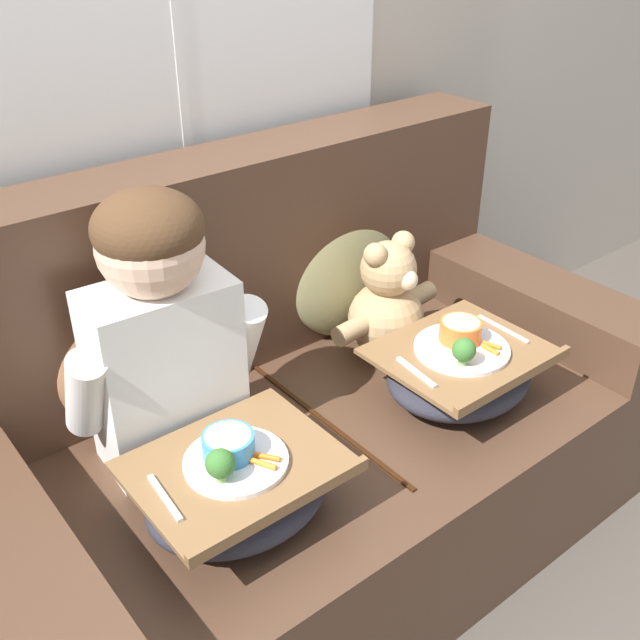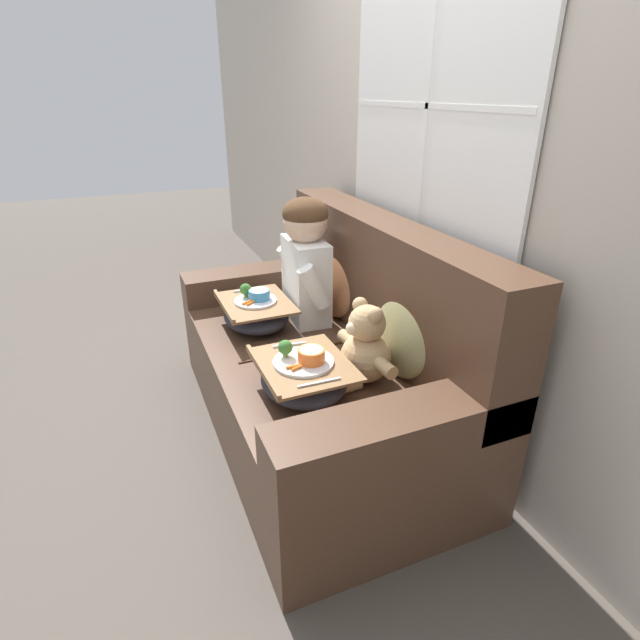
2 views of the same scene
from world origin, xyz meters
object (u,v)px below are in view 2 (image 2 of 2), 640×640
Objects in this scene: throw_pillow_behind_child at (339,278)px; throw_pillow_behind_teddy at (406,329)px; lap_tray_teddy at (304,376)px; lap_tray_child at (256,313)px; couch at (329,363)px; child_figure at (306,255)px; teddy_bear at (365,348)px.

throw_pillow_behind_child reaches higher than throw_pillow_behind_teddy.
throw_pillow_behind_teddy is 1.04× the size of lap_tray_teddy.
lap_tray_child is 1.01× the size of lap_tray_teddy.
couch reaches higher than throw_pillow_behind_teddy.
child_figure is 1.56× the size of lap_tray_teddy.
lap_tray_child is (-0.68, -0.46, -0.12)m from throw_pillow_behind_teddy.
couch is 4.67× the size of teddy_bear.
child_figure reaches higher than throw_pillow_behind_child.
throw_pillow_behind_child is 1.01× the size of throw_pillow_behind_teddy.
throw_pillow_behind_teddy is at bearing 34.42° from lap_tray_child.
throw_pillow_behind_teddy reaches higher than lap_tray_child.
teddy_bear is 0.28m from lap_tray_teddy.
teddy_bear reaches higher than lap_tray_child.
lap_tray_child is at bearing -145.58° from throw_pillow_behind_teddy.
throw_pillow_behind_teddy is at bearing 15.55° from child_figure.
child_figure is 1.68× the size of teddy_bear.
throw_pillow_behind_child is at bearing 180.00° from throw_pillow_behind_teddy.
couch is at bearing 37.38° from lap_tray_child.
lap_tray_child is (-0.00, -0.28, -0.28)m from child_figure.
child_figure is (-0.00, -0.19, 0.15)m from throw_pillow_behind_child.
couch is 0.50m from throw_pillow_behind_child.
couch reaches higher than lap_tray_child.
couch is at bearing 142.56° from lap_tray_teddy.
couch is 0.50m from throw_pillow_behind_teddy.
child_figure is at bearing 177.17° from couch.
teddy_bear is 0.73m from lap_tray_child.
child_figure is at bearing -164.45° from throw_pillow_behind_teddy.
throw_pillow_behind_teddy is 0.72m from child_figure.
throw_pillow_behind_child is 1.05× the size of lap_tray_child.
lap_tray_teddy is (0.68, -0.46, -0.12)m from throw_pillow_behind_child.
lap_tray_child is at bearing -90.09° from throw_pillow_behind_child.
couch is at bearing -31.22° from throw_pillow_behind_child.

